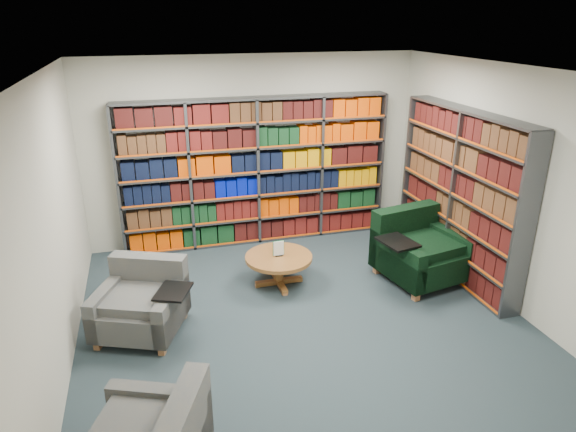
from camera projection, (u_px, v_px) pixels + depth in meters
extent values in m
cube|color=#1D2931|center=(302.00, 318.00, 6.02)|extent=(5.00, 5.00, 0.01)
cube|color=white|center=(305.00, 70.00, 4.99)|extent=(5.00, 5.00, 0.01)
cube|color=#B6B5A6|center=(254.00, 150.00, 7.75)|extent=(5.00, 0.01, 2.80)
cube|color=#B6B5A6|center=(420.00, 336.00, 3.26)|extent=(5.00, 0.01, 2.80)
cube|color=#B6B5A6|center=(52.00, 230.00, 4.87)|extent=(0.01, 5.00, 2.80)
cube|color=#B6B5A6|center=(503.00, 186.00, 6.13)|extent=(0.01, 5.00, 2.80)
cube|color=#47494F|center=(257.00, 172.00, 7.71)|extent=(4.00, 0.28, 2.20)
cube|color=silver|center=(255.00, 170.00, 7.83)|extent=(4.00, 0.02, 2.20)
cube|color=#D84C0A|center=(259.00, 175.00, 7.59)|extent=(4.00, 0.01, 2.20)
cube|color=#DA3C00|center=(258.00, 229.00, 8.05)|extent=(3.88, 0.21, 0.29)
cube|color=#462816|center=(257.00, 207.00, 7.91)|extent=(3.88, 0.21, 0.29)
cube|color=black|center=(257.00, 184.00, 7.78)|extent=(3.88, 0.21, 0.29)
cube|color=black|center=(256.00, 161.00, 7.64)|extent=(3.88, 0.21, 0.29)
cube|color=#462816|center=(256.00, 137.00, 7.51)|extent=(3.88, 0.21, 0.29)
cube|color=#340D0B|center=(255.00, 111.00, 7.38)|extent=(3.88, 0.21, 0.29)
cube|color=#47494F|center=(459.00, 195.00, 6.74)|extent=(0.28, 2.50, 2.20)
cube|color=silver|center=(468.00, 194.00, 6.77)|extent=(0.02, 2.50, 2.20)
cube|color=#D84C0A|center=(450.00, 196.00, 6.71)|extent=(0.02, 2.50, 2.20)
cube|color=#340D0B|center=(451.00, 258.00, 7.08)|extent=(0.21, 2.38, 0.29)
cube|color=#340D0B|center=(454.00, 234.00, 6.94)|extent=(0.21, 2.38, 0.29)
cube|color=#340D0B|center=(457.00, 208.00, 6.81)|extent=(0.21, 2.38, 0.29)
cube|color=#462816|center=(461.00, 182.00, 6.67)|extent=(0.21, 2.38, 0.29)
cube|color=#462816|center=(464.00, 155.00, 6.54)|extent=(0.21, 2.38, 0.29)
cube|color=#340D0B|center=(468.00, 126.00, 6.41)|extent=(0.21, 2.38, 0.29)
cube|color=#0C1E38|center=(141.00, 313.00, 5.64)|extent=(1.13, 1.13, 0.31)
cube|color=#0C1E38|center=(150.00, 283.00, 5.88)|extent=(0.87, 0.51, 0.69)
cube|color=#0C1E38|center=(108.00, 305.00, 5.66)|extent=(0.46, 0.85, 0.46)
cube|color=#0C1E38|center=(172.00, 309.00, 5.57)|extent=(0.46, 0.85, 0.46)
cube|color=black|center=(173.00, 291.00, 5.43)|extent=(0.47, 0.52, 0.02)
cube|color=#9F653E|center=(97.00, 345.00, 5.43)|extent=(0.09, 0.09, 0.10)
cube|color=#9F653E|center=(162.00, 350.00, 5.34)|extent=(0.09, 0.09, 0.10)
cube|color=#9F653E|center=(126.00, 309.00, 6.08)|extent=(0.09, 0.09, 0.10)
cube|color=#9F653E|center=(183.00, 313.00, 6.00)|extent=(0.09, 0.09, 0.10)
cube|color=black|center=(421.00, 260.00, 6.79)|extent=(1.17, 1.17, 0.35)
cube|color=black|center=(404.00, 234.00, 7.03)|extent=(1.02, 0.41, 0.79)
cube|color=black|center=(396.00, 260.00, 6.58)|extent=(0.34, 1.00, 0.53)
cube|color=black|center=(446.00, 247.00, 6.93)|extent=(0.34, 1.00, 0.53)
cube|color=black|center=(397.00, 242.00, 6.40)|extent=(0.46, 0.55, 0.03)
cube|color=#9F653E|center=(416.00, 296.00, 6.36)|extent=(0.09, 0.09, 0.11)
cube|color=#9F653E|center=(465.00, 282.00, 6.70)|extent=(0.09, 0.09, 0.11)
cube|color=#9F653E|center=(377.00, 269.00, 7.04)|extent=(0.09, 0.09, 0.11)
cube|color=#9F653E|center=(423.00, 257.00, 7.38)|extent=(0.09, 0.09, 0.11)
cube|color=#0C1E38|center=(160.00, 410.00, 4.16)|extent=(0.82, 0.45, 0.45)
cylinder|color=olive|center=(279.00, 258.00, 6.62)|extent=(0.87, 0.87, 0.05)
cylinder|color=olive|center=(279.00, 271.00, 6.69)|extent=(0.12, 0.12, 0.35)
cube|color=olive|center=(279.00, 281.00, 6.74)|extent=(0.63, 0.08, 0.06)
cube|color=olive|center=(279.00, 281.00, 6.74)|extent=(0.08, 0.63, 0.06)
cube|color=black|center=(279.00, 256.00, 6.60)|extent=(0.10, 0.05, 0.01)
cube|color=white|center=(279.00, 248.00, 6.57)|extent=(0.14, 0.01, 0.19)
cube|color=#145926|center=(278.00, 248.00, 6.57)|extent=(0.15, 0.00, 0.21)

